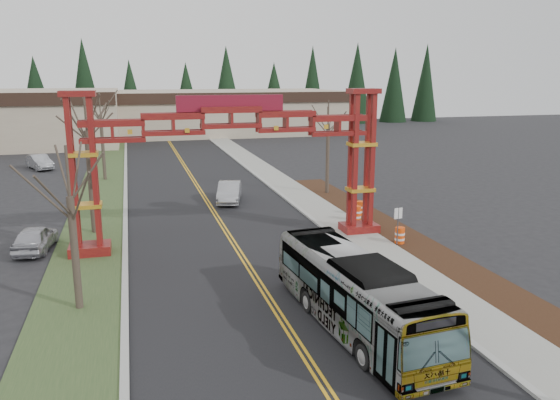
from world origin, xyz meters
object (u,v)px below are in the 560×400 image
object	(u,v)px
parked_car_far_a	(40,162)
barrel_mid	(357,214)
retail_building_east	(224,112)
bare_tree_median_mid	(87,132)
bare_tree_median_far	(100,115)
bare_tree_right_far	(328,125)
transit_bus	(356,293)
parked_car_near_a	(35,238)
barrel_north	(361,209)
gateway_arch	(231,142)
street_sign	(398,219)
silver_sedan	(229,192)
bare_tree_median_near	(70,197)
barrel_south	(400,236)

from	to	relation	value
parked_car_far_a	barrel_mid	xyz separation A→B (m)	(23.63, -28.29, -0.20)
retail_building_east	bare_tree_median_mid	size ratio (longest dim) A/B	4.36
bare_tree_median_far	bare_tree_right_far	distance (m)	21.22
transit_bus	parked_car_near_a	bearing A→B (deg)	129.78
barrel_north	parked_car_far_a	bearing A→B (deg)	132.33
transit_bus	barrel_north	bearing A→B (deg)	60.91
bare_tree_median_mid	gateway_arch	bearing A→B (deg)	-28.49
bare_tree_median_far	street_sign	world-z (taller)	bare_tree_median_far
silver_sedan	parked_car_near_a	distance (m)	15.55
bare_tree_median_near	parked_car_far_a	bearing A→B (deg)	100.12
bare_tree_right_far	parked_car_far_a	bearing A→B (deg)	141.98
bare_tree_median_near	bare_tree_right_far	xyz separation A→B (m)	(18.00, 18.66, 0.85)
silver_sedan	barrel_south	bearing A→B (deg)	-46.62
silver_sedan	bare_tree_median_far	distance (m)	16.25
bare_tree_median_near	bare_tree_median_far	xyz separation A→B (m)	(0.00, 29.90, 1.21)
parked_car_far_a	bare_tree_median_far	size ratio (longest dim) A/B	0.57
bare_tree_median_far	bare_tree_median_near	bearing A→B (deg)	-90.00
bare_tree_median_mid	parked_car_near_a	bearing A→B (deg)	-137.13
parked_car_far_a	barrel_south	world-z (taller)	parked_car_far_a
barrel_south	street_sign	bearing A→B (deg)	-140.94
parked_car_far_a	bare_tree_median_near	world-z (taller)	bare_tree_median_near
gateway_arch	barrel_north	world-z (taller)	gateway_arch
bare_tree_median_near	barrel_mid	bearing A→B (deg)	30.09
parked_car_near_a	bare_tree_median_mid	distance (m)	6.95
parked_car_near_a	barrel_north	bearing A→B (deg)	-167.43
gateway_arch	barrel_south	distance (m)	11.15
silver_sedan	street_sign	xyz separation A→B (m)	(7.31, -13.75, 0.87)
gateway_arch	bare_tree_median_near	bearing A→B (deg)	-137.21
parked_car_far_a	barrel_north	world-z (taller)	parked_car_far_a
bare_tree_median_far	transit_bus	bearing A→B (deg)	-73.12
street_sign	barrel_south	xyz separation A→B (m)	(0.29, 0.24, -1.12)
retail_building_east	bare_tree_right_far	world-z (taller)	bare_tree_right_far
retail_building_east	barrel_south	bearing A→B (deg)	-90.64
parked_car_near_a	parked_car_far_a	world-z (taller)	parked_car_far_a
retail_building_east	barrel_north	bearing A→B (deg)	-90.26
barrel_mid	parked_car_far_a	bearing A→B (deg)	129.87
bare_tree_right_far	barrel_north	xyz separation A→B (m)	(-0.27, -7.55, -5.17)
transit_bus	barrel_north	size ratio (longest dim) A/B	9.74
barrel_mid	retail_building_east	bearing A→B (deg)	88.88
gateway_arch	transit_bus	world-z (taller)	gateway_arch
retail_building_east	parked_car_near_a	bearing A→B (deg)	-109.17
parked_car_far_a	barrel_mid	distance (m)	36.86
parked_car_far_a	bare_tree_median_mid	size ratio (longest dim) A/B	0.53
bare_tree_right_far	barrel_mid	world-z (taller)	bare_tree_right_far
retail_building_east	silver_sedan	world-z (taller)	retail_building_east
silver_sedan	parked_car_near_a	size ratio (longest dim) A/B	1.10
parked_car_near_a	barrel_mid	distance (m)	19.85
gateway_arch	bare_tree_right_far	xyz separation A→B (m)	(10.00, 11.25, -0.27)
parked_car_far_a	barrel_south	distance (m)	41.32
barrel_mid	bare_tree_median_far	bearing A→B (deg)	129.88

